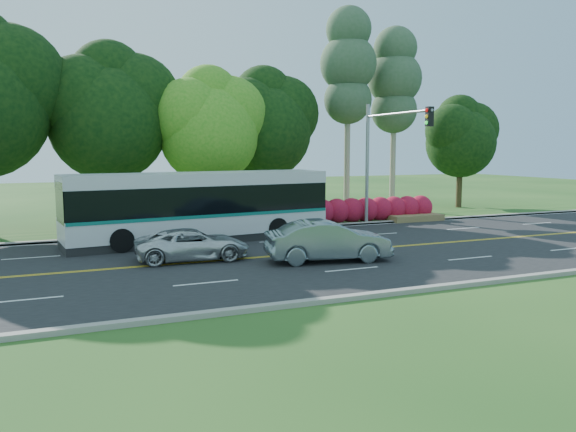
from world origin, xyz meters
name	(u,v)px	position (x,y,z in m)	size (l,w,h in m)	color
ground	(322,253)	(0.00, 0.00, 0.00)	(120.00, 120.00, 0.00)	#1F4A18
road	(322,252)	(0.00, 0.00, 0.01)	(60.00, 14.00, 0.02)	black
curb_north	(264,229)	(0.00, 7.15, 0.07)	(60.00, 0.30, 0.15)	gray
curb_south	(423,289)	(0.00, -7.15, 0.07)	(60.00, 0.30, 0.15)	gray
grass_verge	(253,225)	(0.00, 9.00, 0.05)	(60.00, 4.00, 0.10)	#1F4A18
lane_markings	(320,252)	(-0.09, 0.00, 0.02)	(57.60, 13.82, 0.00)	gold
tree_row	(150,109)	(-5.15, 12.13, 6.73)	(44.70, 9.10, 13.84)	black
bougainvillea_hedge	(369,210)	(7.18, 8.15, 0.72)	(9.50, 2.25, 1.50)	maroon
traffic_signal	(385,145)	(6.49, 5.40, 4.67)	(0.42, 6.10, 7.00)	gray
transit_bus	(200,207)	(-4.10, 4.94, 1.65)	(12.81, 4.12, 3.29)	silver
sedan	(328,241)	(-0.63, -1.79, 0.83)	(1.71, 4.89, 1.61)	slate
suv	(193,244)	(-5.51, 0.50, 0.65)	(2.08, 4.52, 1.26)	silver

